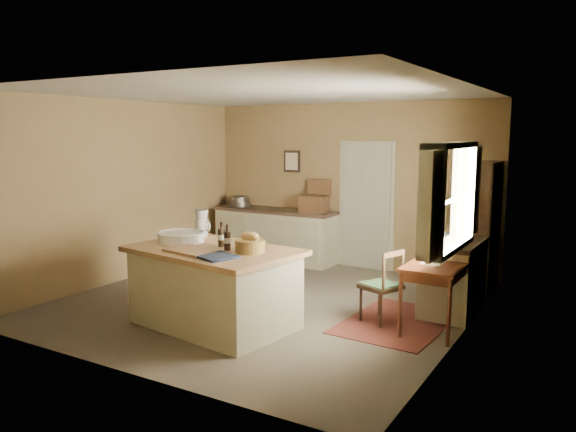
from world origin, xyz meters
name	(u,v)px	position (x,y,z in m)	size (l,w,h in m)	color
ground	(266,302)	(0.00, 0.00, 0.00)	(5.00, 5.00, 0.00)	brown
wall_back	(347,185)	(0.00, 2.50, 1.35)	(5.00, 0.10, 2.70)	olive
wall_front	(116,229)	(0.00, -2.50, 1.35)	(5.00, 0.10, 2.70)	olive
wall_left	(126,191)	(-2.50, 0.00, 1.35)	(0.10, 5.00, 2.70)	olive
wall_right	(465,215)	(2.50, 0.00, 1.35)	(0.10, 5.00, 2.70)	olive
ceiling	(265,93)	(0.00, 0.00, 2.70)	(5.00, 5.00, 0.00)	silver
door	(366,204)	(0.35, 2.47, 1.05)	(0.97, 0.06, 2.11)	#AEAC95
framed_prints	(358,163)	(0.20, 2.48, 1.72)	(2.82, 0.02, 0.38)	black
window	(454,197)	(2.42, -0.20, 1.55)	(0.25, 1.99, 1.12)	#B4AF90
work_island	(214,285)	(-0.04, -1.05, 0.48)	(2.03, 1.48, 1.20)	#B4AF90
sideboard	(276,233)	(-1.21, 2.20, 0.48)	(2.20, 0.63, 1.18)	#B4AF90
rug	(397,322)	(1.75, 0.11, 0.00)	(1.10, 1.60, 0.01)	#561D1C
writing_desk	(437,271)	(2.20, 0.11, 0.67)	(0.61, 0.99, 0.82)	#3E1A0D
desk_chair	(381,286)	(1.57, 0.03, 0.43)	(0.40, 0.40, 0.86)	black
right_cabinet	(453,276)	(2.20, 0.84, 0.46)	(0.62, 1.12, 0.99)	#B4AF90
shelving_unit	(487,228)	(2.35, 2.00, 0.91)	(0.31, 0.82, 1.82)	black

